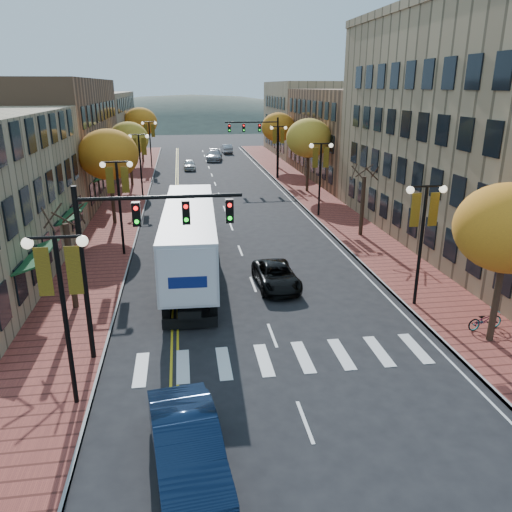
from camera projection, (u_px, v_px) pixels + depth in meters
name	position (u px, v px, depth m)	size (l,w,h in m)	color
ground	(292.00, 387.00, 18.08)	(200.00, 200.00, 0.00)	black
sidewalk_left	(126.00, 200.00, 47.23)	(4.00, 85.00, 0.15)	brown
sidewalk_right	(311.00, 195.00, 49.73)	(4.00, 85.00, 0.15)	brown
building_left_mid	(39.00, 139.00, 47.65)	(12.00, 24.00, 11.00)	brown
building_left_far	(85.00, 127.00, 71.29)	(12.00, 26.00, 9.50)	#9E8966
building_right_mid	(371.00, 134.00, 58.34)	(15.00, 24.00, 10.00)	brown
building_right_far	(321.00, 118.00, 78.78)	(15.00, 20.00, 11.00)	#9E8966
tree_left_a	(71.00, 266.00, 23.59)	(0.28, 0.28, 4.20)	#382619
tree_left_b	(109.00, 155.00, 37.54)	(4.48, 4.48, 7.21)	#382619
tree_left_c	(129.00, 139.00, 52.64)	(4.16, 4.16, 6.69)	#382619
tree_left_d	(140.00, 122.00, 69.32)	(4.61, 4.61, 7.42)	#382619
tree_right_a	(508.00, 228.00, 19.56)	(4.16, 4.16, 6.69)	#382619
tree_right_b	(362.00, 206.00, 35.45)	(0.28, 0.28, 4.20)	#382619
tree_right_c	(309.00, 138.00, 49.39)	(4.48, 4.48, 7.21)	#382619
tree_right_d	(278.00, 127.00, 64.42)	(4.35, 4.35, 7.00)	#382619
lamp_left_a	(61.00, 289.00, 15.65)	(1.96, 0.36, 6.05)	black
lamp_left_b	(118.00, 190.00, 30.63)	(1.96, 0.36, 6.05)	black
lamp_left_c	(140.00, 153.00, 47.48)	(1.96, 0.36, 6.05)	black
lamp_left_d	(150.00, 135.00, 64.33)	(1.96, 0.36, 6.05)	black
lamp_right_a	(423.00, 222.00, 23.35)	(1.96, 0.36, 6.05)	black
lamp_right_b	(320.00, 165.00, 40.20)	(1.96, 0.36, 6.05)	black
lamp_right_c	(278.00, 142.00, 57.05)	(1.96, 0.36, 6.05)	black
traffic_mast_near	(134.00, 240.00, 18.53)	(6.10, 0.35, 7.00)	black
traffic_mast_far	(261.00, 136.00, 56.56)	(6.10, 0.34, 7.00)	black
semi_truck	(190.00, 232.00, 28.71)	(3.21, 16.52, 4.11)	black
navy_sedan	(187.00, 448.00, 13.79)	(1.81, 5.20, 1.71)	#0D1B34
black_suv	(276.00, 276.00, 26.92)	(2.10, 4.55, 1.26)	black
car_far_white	(189.00, 164.00, 64.98)	(1.54, 3.82, 1.30)	white
car_far_silver	(214.00, 155.00, 72.79)	(2.10, 5.16, 1.50)	#9D9DA4
car_far_oncoming	(227.00, 149.00, 80.99)	(1.51, 4.33, 1.43)	#B2B1B9
bicycle	(485.00, 320.00, 21.92)	(0.59, 1.70, 0.89)	gray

